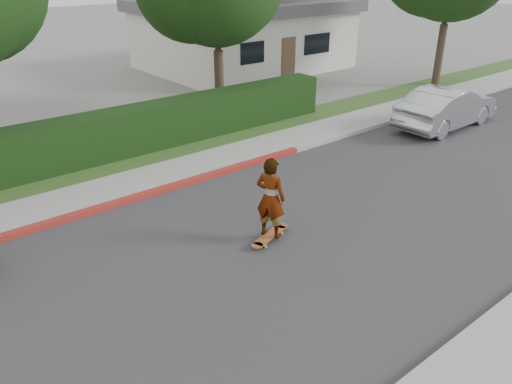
% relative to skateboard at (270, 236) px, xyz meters
% --- Properties ---
extents(ground, '(120.00, 120.00, 0.00)m').
position_rel_skateboard_xyz_m(ground, '(3.18, -0.40, -0.11)').
color(ground, slate).
rests_on(ground, ground).
extents(road, '(60.00, 8.00, 0.01)m').
position_rel_skateboard_xyz_m(road, '(3.18, -0.40, -0.11)').
color(road, '#2D2D30').
rests_on(road, ground).
extents(curb_far, '(60.00, 0.20, 0.15)m').
position_rel_skateboard_xyz_m(curb_far, '(3.18, 3.70, -0.04)').
color(curb_far, '#9E9E99').
rests_on(curb_far, ground).
extents(curb_red_section, '(12.00, 0.21, 0.15)m').
position_rel_skateboard_xyz_m(curb_red_section, '(-1.82, 3.70, -0.03)').
color(curb_red_section, maroon).
rests_on(curb_red_section, ground).
extents(sidewalk_far, '(60.00, 1.60, 0.12)m').
position_rel_skateboard_xyz_m(sidewalk_far, '(3.18, 4.60, -0.05)').
color(sidewalk_far, gray).
rests_on(sidewalk_far, ground).
extents(planting_strip, '(60.00, 1.60, 0.10)m').
position_rel_skateboard_xyz_m(planting_strip, '(3.18, 6.20, -0.06)').
color(planting_strip, '#2D4C1E').
rests_on(planting_strip, ground).
extents(hedge, '(15.00, 1.00, 1.50)m').
position_rel_skateboard_xyz_m(hedge, '(0.18, 6.80, 0.64)').
color(hedge, black).
rests_on(hedge, ground).
extents(house, '(10.60, 8.60, 4.30)m').
position_rel_skateboard_xyz_m(house, '(11.18, 15.60, 1.98)').
color(house, beige).
rests_on(house, ground).
extents(skateboard, '(1.29, 0.62, 0.12)m').
position_rel_skateboard_xyz_m(skateboard, '(0.00, 0.00, 0.00)').
color(skateboard, gold).
rests_on(skateboard, ground).
extents(skateboarder, '(0.68, 0.79, 1.83)m').
position_rel_skateboard_xyz_m(skateboarder, '(0.00, 0.00, 0.93)').
color(skateboarder, white).
rests_on(skateboarder, skateboard).
extents(car_silver, '(4.59, 1.70, 1.50)m').
position_rel_skateboard_xyz_m(car_silver, '(10.25, 2.17, 0.64)').
color(car_silver, silver).
rests_on(car_silver, ground).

